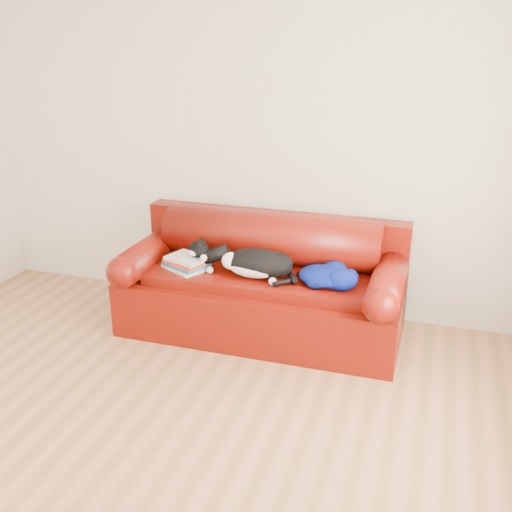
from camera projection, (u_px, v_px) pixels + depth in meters
The scene contains 7 objects.
ground at pixel (132, 439), 3.42m from camera, with size 4.50×4.50×0.00m, color brown.
room_shell at pixel (131, 150), 2.81m from camera, with size 4.52×4.02×2.61m.
sofa_base at pixel (262, 302), 4.58m from camera, with size 2.10×0.90×0.50m.
sofa_back at pixel (271, 254), 4.69m from camera, with size 2.10×1.01×0.88m.
book_stack at pixel (187, 263), 4.51m from camera, with size 0.39×0.36×0.10m.
cat at pixel (257, 264), 4.35m from camera, with size 0.72×0.28×0.26m.
blanket at pixel (327, 275), 4.25m from camera, with size 0.46×0.40×0.14m.
Camera 1 is at (1.53, -2.48, 2.20)m, focal length 42.00 mm.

